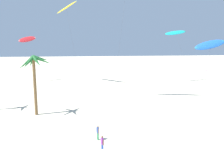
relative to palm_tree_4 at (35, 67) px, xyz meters
name	(u,v)px	position (x,y,z in m)	size (l,w,h in m)	color
palm_tree_4	(35,67)	(0.00, 0.00, 0.00)	(4.82, 4.56, 8.75)	brown
flying_kite_1	(210,45)	(24.70, -2.21, 3.16)	(4.83, 4.52, 11.29)	blue
flying_kite_4	(222,74)	(24.62, -5.69, -0.48)	(3.68, 12.56, 7.23)	white
flying_kite_6	(27,39)	(-8.16, 27.07, 4.00)	(4.48, 11.60, 12.18)	red
flying_kite_7	(66,8)	(2.38, 23.25, 11.50)	(6.65, 11.61, 19.98)	yellow
flying_kite_8	(175,33)	(29.48, 22.49, 5.63)	(5.71, 7.94, 13.56)	#19B2B7
person_near_left	(98,132)	(8.56, -9.07, -6.10)	(0.30, 0.48, 1.67)	#338E56
person_near_right	(102,143)	(8.90, -11.77, -6.09)	(0.30, 0.48, 1.69)	#284CA3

